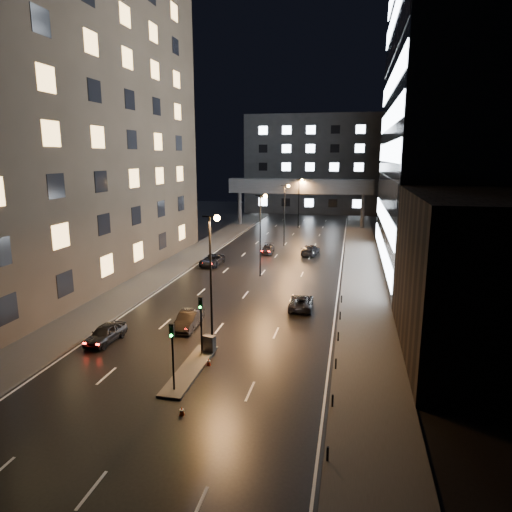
% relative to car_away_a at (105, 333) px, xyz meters
% --- Properties ---
extents(ground, '(160.00, 160.00, 0.00)m').
position_rel_car_away_a_xyz_m(ground, '(8.05, 34.72, -0.73)').
color(ground, black).
rests_on(ground, ground).
extents(sidewalk_left, '(5.00, 110.00, 0.15)m').
position_rel_car_away_a_xyz_m(sidewalk_left, '(-4.45, 29.72, -0.65)').
color(sidewalk_left, '#383533').
rests_on(sidewalk_left, ground).
extents(sidewalk_right, '(5.00, 110.00, 0.15)m').
position_rel_car_away_a_xyz_m(sidewalk_right, '(20.55, 29.72, -0.65)').
color(sidewalk_right, '#383533').
rests_on(sidewalk_right, ground).
extents(building_left, '(15.00, 48.00, 40.00)m').
position_rel_car_away_a_xyz_m(building_left, '(-14.45, 18.72, 19.27)').
color(building_left, '#2D2319').
rests_on(building_left, ground).
extents(building_right_low, '(10.00, 18.00, 12.00)m').
position_rel_car_away_a_xyz_m(building_right_low, '(28.05, 3.72, 5.27)').
color(building_right_low, black).
rests_on(building_right_low, ground).
extents(building_right_glass, '(20.00, 36.00, 45.00)m').
position_rel_car_away_a_xyz_m(building_right_glass, '(33.05, 30.72, 21.77)').
color(building_right_glass, black).
rests_on(building_right_glass, ground).
extents(building_far, '(34.00, 14.00, 25.00)m').
position_rel_car_away_a_xyz_m(building_far, '(8.05, 92.72, 11.77)').
color(building_far, '#333335').
rests_on(building_far, ground).
extents(skybridge, '(30.00, 3.00, 10.00)m').
position_rel_car_away_a_xyz_m(skybridge, '(8.05, 64.72, 7.61)').
color(skybridge, '#333335').
rests_on(skybridge, ground).
extents(median_island, '(1.60, 8.00, 0.15)m').
position_rel_car_away_a_xyz_m(median_island, '(8.35, -3.28, -0.65)').
color(median_island, '#383533').
rests_on(median_island, ground).
extents(traffic_signal_near, '(0.28, 0.34, 4.40)m').
position_rel_car_away_a_xyz_m(traffic_signal_near, '(8.35, -0.79, 2.36)').
color(traffic_signal_near, black).
rests_on(traffic_signal_near, median_island).
extents(traffic_signal_far, '(0.28, 0.34, 4.40)m').
position_rel_car_away_a_xyz_m(traffic_signal_far, '(8.35, -6.29, 2.36)').
color(traffic_signal_far, black).
rests_on(traffic_signal_far, median_island).
extents(bollard_row, '(0.12, 25.12, 0.90)m').
position_rel_car_away_a_xyz_m(bollard_row, '(18.25, 1.22, -0.28)').
color(bollard_row, black).
rests_on(bollard_row, ground).
extents(streetlight_near, '(1.45, 0.50, 10.15)m').
position_rel_car_away_a_xyz_m(streetlight_near, '(8.21, 2.72, 5.77)').
color(streetlight_near, black).
rests_on(streetlight_near, ground).
extents(streetlight_mid_a, '(1.45, 0.50, 10.15)m').
position_rel_car_away_a_xyz_m(streetlight_mid_a, '(8.21, 22.72, 5.77)').
color(streetlight_mid_a, black).
rests_on(streetlight_mid_a, ground).
extents(streetlight_mid_b, '(1.45, 0.50, 10.15)m').
position_rel_car_away_a_xyz_m(streetlight_mid_b, '(8.21, 42.72, 5.77)').
color(streetlight_mid_b, black).
rests_on(streetlight_mid_b, ground).
extents(streetlight_far, '(1.45, 0.50, 10.15)m').
position_rel_car_away_a_xyz_m(streetlight_far, '(8.21, 62.72, 5.77)').
color(streetlight_far, black).
rests_on(streetlight_far, ground).
extents(car_away_a, '(2.06, 4.40, 1.46)m').
position_rel_car_away_a_xyz_m(car_away_a, '(0.00, 0.00, 0.00)').
color(car_away_a, black).
rests_on(car_away_a, ground).
extents(car_away_b, '(1.71, 4.58, 1.49)m').
position_rel_car_away_a_xyz_m(car_away_b, '(5.42, 4.28, 0.02)').
color(car_away_b, black).
rests_on(car_away_b, ground).
extents(car_away_c, '(2.58, 5.27, 1.44)m').
position_rel_car_away_a_xyz_m(car_away_c, '(0.44, 27.05, -0.01)').
color(car_away_c, black).
rests_on(car_away_c, ground).
extents(car_away_d, '(2.10, 4.50, 1.27)m').
position_rel_car_away_a_xyz_m(car_away_d, '(6.45, 36.59, -0.09)').
color(car_away_d, black).
rests_on(car_away_d, ground).
extents(car_toward_a, '(2.39, 4.87, 1.33)m').
position_rel_car_away_a_xyz_m(car_toward_a, '(14.41, 11.47, -0.06)').
color(car_toward_a, black).
rests_on(car_toward_a, ground).
extents(car_toward_b, '(2.73, 5.46, 1.52)m').
position_rel_car_away_a_xyz_m(car_toward_b, '(12.97, 36.70, 0.03)').
color(car_toward_b, black).
rests_on(car_toward_b, ground).
extents(utility_cabinet, '(1.01, 0.72, 1.22)m').
position_rel_car_away_a_xyz_m(utility_cabinet, '(8.75, -0.22, 0.03)').
color(utility_cabinet, '#474749').
rests_on(utility_cabinet, median_island).
extents(cone_a, '(0.39, 0.39, 0.54)m').
position_rel_car_away_a_xyz_m(cone_a, '(9.34, -2.28, -0.46)').
color(cone_a, red).
rests_on(cone_a, ground).
extents(cone_b, '(0.40, 0.40, 0.52)m').
position_rel_car_away_a_xyz_m(cone_b, '(9.80, -8.73, -0.47)').
color(cone_b, '#F9460D').
rests_on(cone_b, ground).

